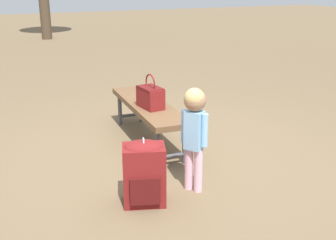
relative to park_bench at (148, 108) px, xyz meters
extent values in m
plane|color=brown|center=(0.52, -0.01, -0.39)|extent=(40.00, 40.00, 0.00)
cube|color=brown|center=(0.00, 0.00, 0.03)|extent=(1.62, 0.50, 0.06)
cylinder|color=#47474C|center=(0.71, 0.09, -0.20)|extent=(0.05, 0.05, 0.39)
cylinder|color=#47474C|center=(0.69, -0.18, -0.20)|extent=(0.05, 0.05, 0.39)
cylinder|color=#47474C|center=(-0.69, 0.18, -0.20)|extent=(0.05, 0.05, 0.39)
cylinder|color=#47474C|center=(-0.71, -0.09, -0.20)|extent=(0.05, 0.05, 0.39)
cylinder|color=#47474C|center=(0.70, -0.05, -0.29)|extent=(0.06, 0.28, 0.04)
cylinder|color=#47474C|center=(-0.70, 0.05, -0.29)|extent=(0.06, 0.28, 0.04)
cube|color=maroon|center=(0.17, -0.04, 0.17)|extent=(0.34, 0.21, 0.22)
cube|color=#561313|center=(0.17, -0.04, 0.27)|extent=(0.31, 0.21, 0.02)
torus|color=maroon|center=(0.17, -0.04, 0.33)|extent=(0.20, 0.04, 0.20)
cylinder|color=#E5B2C6|center=(1.20, -0.12, -0.20)|extent=(0.07, 0.07, 0.39)
cylinder|color=#E5B2C6|center=(1.28, -0.07, -0.20)|extent=(0.07, 0.07, 0.39)
ellipsoid|color=white|center=(1.19, -0.10, -0.37)|extent=(0.09, 0.10, 0.04)
ellipsoid|color=white|center=(1.27, -0.05, -0.37)|extent=(0.09, 0.10, 0.04)
cube|color=#8CBFE5|center=(1.24, -0.09, 0.16)|extent=(0.19, 0.18, 0.33)
cylinder|color=#8CBFE5|center=(1.16, -0.15, 0.18)|extent=(0.06, 0.06, 0.28)
cylinder|color=#8CBFE5|center=(1.33, -0.04, 0.18)|extent=(0.06, 0.06, 0.28)
sphere|color=#A57A5B|center=(1.24, -0.09, 0.42)|extent=(0.19, 0.19, 0.19)
sphere|color=tan|center=(1.25, -0.10, 0.44)|extent=(0.17, 0.17, 0.17)
cube|color=maroon|center=(1.27, -0.56, -0.14)|extent=(0.35, 0.40, 0.50)
ellipsoid|color=maroon|center=(1.27, -0.56, 0.09)|extent=(0.33, 0.38, 0.11)
cube|color=#4A1010|center=(1.40, -0.61, -0.22)|extent=(0.11, 0.24, 0.22)
cube|color=#4A1010|center=(1.16, -0.45, -0.14)|extent=(0.04, 0.06, 0.42)
cube|color=#4A1010|center=(1.11, -0.59, -0.14)|extent=(0.04, 0.06, 0.42)
torus|color=#B2B2B7|center=(1.27, -0.56, 0.14)|extent=(0.08, 0.04, 0.08)
camera|label=1|loc=(4.16, -1.71, 1.37)|focal=45.26mm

